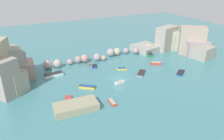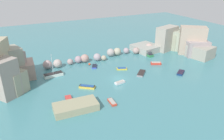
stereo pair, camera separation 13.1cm
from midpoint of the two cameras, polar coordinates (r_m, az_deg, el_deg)
cove_water at (r=56.97m, az=1.73°, el=-2.30°), size 160.00×160.00×0.00m
cliff_headland_right at (r=80.47m, az=17.42°, el=6.94°), size 23.67×22.27×9.29m
rock_breakwater at (r=70.14m, az=-2.05°, el=3.95°), size 38.15×4.63×2.77m
stone_dock at (r=44.80m, az=-9.40°, el=-9.46°), size 8.95×4.69×1.53m
channel_buoy at (r=65.53m, az=-5.87°, el=1.55°), size 0.68×0.68×0.68m
moored_boat_0 at (r=62.47m, az=2.65°, el=0.37°), size 3.23×2.34×0.45m
moored_boat_1 at (r=60.11m, az=-15.03°, el=-1.19°), size 5.10×2.21×6.31m
moored_boat_2 at (r=48.33m, az=-11.14°, el=-7.62°), size 1.55×3.30×0.51m
moored_boat_3 at (r=62.70m, az=17.61°, el=-0.65°), size 3.57×3.15×0.55m
moored_boat_4 at (r=59.94m, az=7.73°, el=-0.84°), size 4.02×4.02×0.54m
moored_boat_5 at (r=74.31m, az=9.37°, el=4.27°), size 1.67×5.03×1.55m
moored_boat_6 at (r=67.13m, az=11.49°, el=1.74°), size 3.27×2.41×0.71m
moored_boat_7 at (r=52.65m, az=-6.47°, el=-4.39°), size 3.78×3.27×0.64m
moored_boat_8 at (r=64.09m, az=-4.59°, el=0.97°), size 2.34×3.06×0.48m
moored_boat_9 at (r=46.66m, az=0.09°, el=-8.39°), size 1.20×2.90×0.49m
moored_boat_10 at (r=54.51m, az=2.14°, el=-3.26°), size 2.83×1.45×0.57m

